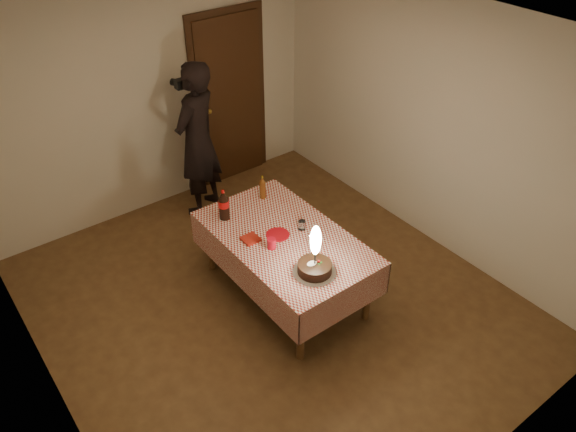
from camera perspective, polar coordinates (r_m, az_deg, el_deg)
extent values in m
cube|color=brown|center=(5.51, -1.61, -8.73)|extent=(4.00, 4.50, 0.01)
cube|color=beige|center=(6.44, -13.88, 11.35)|extent=(4.00, 0.04, 2.60)
cube|color=beige|center=(3.54, 20.53, -13.59)|extent=(4.00, 0.04, 2.60)
cube|color=beige|center=(4.12, -25.27, -6.86)|extent=(0.04, 4.50, 2.60)
cube|color=beige|center=(5.91, 14.28, 9.02)|extent=(0.04, 4.50, 2.60)
cube|color=silver|center=(4.12, -2.24, 17.96)|extent=(4.00, 4.50, 0.04)
cube|color=#472814|center=(6.94, -5.91, 11.52)|extent=(0.85, 0.05, 2.05)
sphere|color=#B28C33|center=(6.76, -7.99, 10.46)|extent=(0.06, 0.06, 0.06)
cube|color=brown|center=(5.18, -0.33, -2.37)|extent=(0.90, 1.60, 0.04)
cylinder|color=brown|center=(4.81, 1.30, -11.66)|extent=(0.07, 0.07, 0.64)
cylinder|color=brown|center=(5.19, 8.14, -7.70)|extent=(0.07, 0.07, 0.64)
cylinder|color=brown|center=(5.72, -7.93, -2.82)|extent=(0.07, 0.07, 0.64)
cylinder|color=brown|center=(6.05, -1.59, -0.05)|extent=(0.07, 0.07, 0.64)
cube|color=silver|center=(5.17, -0.34, -2.15)|extent=(1.02, 1.72, 0.01)
cube|color=silver|center=(4.80, 5.89, -8.81)|extent=(1.02, 0.01, 0.34)
cube|color=silver|center=(5.84, -5.37, 0.61)|extent=(1.02, 0.01, 0.34)
cube|color=silver|center=(5.06, -4.91, -5.84)|extent=(0.01, 1.72, 0.34)
cube|color=silver|center=(5.53, 3.85, -1.63)|extent=(0.01, 1.72, 0.34)
cylinder|color=white|center=(4.79, 2.71, -5.69)|extent=(0.37, 0.37, 0.01)
cylinder|color=black|center=(4.76, 2.73, -5.26)|extent=(0.29, 0.29, 0.09)
cylinder|color=white|center=(4.73, 2.44, -4.84)|extent=(0.07, 0.07, 0.00)
sphere|color=red|center=(4.73, 3.15, -4.64)|extent=(0.02, 0.02, 0.02)
cube|color=#19721E|center=(4.74, 3.36, -4.73)|extent=(0.02, 0.01, 0.00)
cube|color=#19721E|center=(4.73, 3.17, -4.88)|extent=(0.01, 0.02, 0.00)
cylinder|color=#262628|center=(4.69, 2.76, -4.30)|extent=(0.01, 0.01, 0.12)
ellipsoid|color=#FFF2BF|center=(4.57, 2.83, -2.48)|extent=(0.09, 0.09, 0.29)
sphere|color=white|center=(4.64, 2.79, -3.55)|extent=(0.04, 0.04, 0.04)
cylinder|color=#AD0C15|center=(5.18, -1.06, -1.90)|extent=(0.22, 0.22, 0.01)
cylinder|color=red|center=(5.01, -1.69, -2.80)|extent=(0.08, 0.08, 0.10)
cylinder|color=silver|center=(5.23, 1.42, -0.93)|extent=(0.07, 0.07, 0.09)
cube|color=#A11D12|center=(5.13, -3.82, -2.34)|extent=(0.15, 0.15, 0.02)
cylinder|color=black|center=(5.36, -6.51, 0.75)|extent=(0.10, 0.10, 0.22)
cylinder|color=red|center=(5.33, -6.55, 1.27)|extent=(0.10, 0.10, 0.07)
cone|color=black|center=(5.28, -6.62, 2.08)|extent=(0.10, 0.10, 0.08)
cylinder|color=red|center=(5.26, -6.65, 2.48)|extent=(0.03, 0.03, 0.02)
cylinder|color=#5E3110|center=(5.64, -2.59, 2.66)|extent=(0.06, 0.06, 0.18)
cone|color=#5E3110|center=(5.58, -2.62, 3.69)|extent=(0.06, 0.06, 0.06)
cylinder|color=olive|center=(5.56, -2.63, 3.99)|extent=(0.02, 0.02, 0.02)
imported|color=black|center=(6.34, -9.18, 7.56)|extent=(0.79, 0.69, 1.81)
cube|color=black|center=(6.14, -10.80, 13.06)|extent=(0.16, 0.14, 0.10)
cylinder|color=black|center=(6.18, -11.41, 13.16)|extent=(0.10, 0.11, 0.08)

